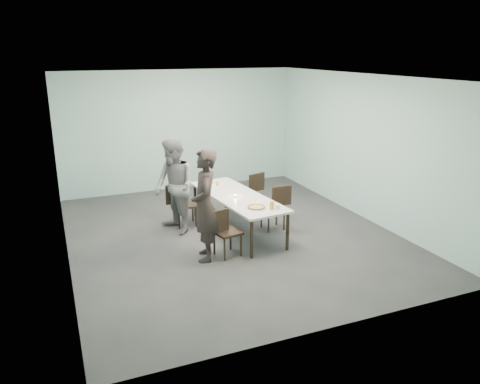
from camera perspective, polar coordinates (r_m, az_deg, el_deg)
name	(u,v)px	position (r m, az deg, el deg)	size (l,w,h in m)	color
ground	(231,234)	(9.20, -1.16, -5.14)	(7.00, 7.00, 0.00)	#333335
room_shell	(230,131)	(8.64, -1.24, 7.39)	(6.02, 7.02, 3.01)	#A3CDCA
table	(237,198)	(9.10, -0.36, -0.75)	(1.17, 2.68, 0.75)	white
chair_near_left	(224,229)	(8.07, -2.02, -4.57)	(0.64, 0.49, 0.87)	black
chair_far_left	(182,202)	(9.55, -7.12, -1.22)	(0.63, 0.46, 0.87)	black
chair_near_right	(277,205)	(9.35, 4.48, -1.53)	(0.61, 0.42, 0.87)	black
chair_far_right	(253,191)	(10.25, 1.59, 0.18)	(0.65, 0.52, 0.87)	black
diner_near	(205,205)	(7.85, -4.30, -1.62)	(0.70, 0.46, 1.93)	black
diner_far	(174,187)	(9.10, -8.01, 0.67)	(0.91, 0.71, 1.87)	slate
pizza	(256,207)	(8.35, 2.01, -1.87)	(0.34, 0.34, 0.04)	white
side_plate	(259,203)	(8.65, 2.37, -1.29)	(0.18, 0.18, 0.01)	white
beer_glass	(272,206)	(8.27, 3.90, -1.67)	(0.08, 0.08, 0.15)	gold
water_tumbler	(277,207)	(8.31, 4.59, -1.81)	(0.08, 0.08, 0.09)	silver
tealight	(235,196)	(8.97, -0.56, -0.49)	(0.06, 0.06, 0.05)	silver
amber_tumbler	(217,184)	(9.71, -2.77, 0.99)	(0.07, 0.07, 0.08)	gold
menu	(216,186)	(9.72, -2.95, 0.78)	(0.30, 0.22, 0.01)	silver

